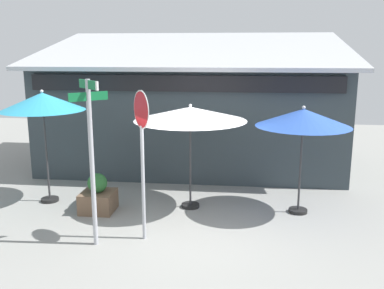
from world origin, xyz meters
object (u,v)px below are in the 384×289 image
object	(u,v)px
patio_umbrella_ivory_center	(190,114)
sidewalk_planter	(98,197)
patio_umbrella_royal_blue_right	(303,119)
street_sign_post	(91,149)
stop_sign	(142,138)
patio_umbrella_teal_left	(43,103)

from	to	relation	value
patio_umbrella_ivory_center	sidewalk_planter	xyz separation A→B (m)	(-2.15, -0.52, -1.94)
patio_umbrella_royal_blue_right	sidewalk_planter	world-z (taller)	patio_umbrella_royal_blue_right
street_sign_post	stop_sign	world-z (taller)	street_sign_post
patio_umbrella_royal_blue_right	patio_umbrella_teal_left	bearing A→B (deg)	179.58
street_sign_post	patio_umbrella_teal_left	bearing A→B (deg)	131.62
sidewalk_planter	stop_sign	bearing A→B (deg)	-43.52
street_sign_post	stop_sign	distance (m)	0.98
patio_umbrella_teal_left	patio_umbrella_ivory_center	size ratio (longest dim) A/B	1.06
patio_umbrella_ivory_center	sidewalk_planter	bearing A→B (deg)	-166.34
sidewalk_planter	patio_umbrella_ivory_center	bearing A→B (deg)	13.66
stop_sign	patio_umbrella_royal_blue_right	size ratio (longest dim) A/B	1.19
sidewalk_planter	patio_umbrella_teal_left	bearing A→B (deg)	160.43
sidewalk_planter	street_sign_post	bearing A→B (deg)	-72.75
patio_umbrella_royal_blue_right	stop_sign	bearing A→B (deg)	-150.94
street_sign_post	sidewalk_planter	size ratio (longest dim) A/B	3.49
street_sign_post	patio_umbrella_royal_blue_right	size ratio (longest dim) A/B	1.28
patio_umbrella_teal_left	sidewalk_planter	size ratio (longest dim) A/B	3.04
patio_umbrella_ivory_center	sidewalk_planter	distance (m)	2.94
street_sign_post	patio_umbrella_royal_blue_right	world-z (taller)	street_sign_post
stop_sign	sidewalk_planter	bearing A→B (deg)	136.48
street_sign_post	stop_sign	xyz separation A→B (m)	(0.90, 0.37, 0.15)
patio_umbrella_royal_blue_right	sidewalk_planter	bearing A→B (deg)	-174.27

